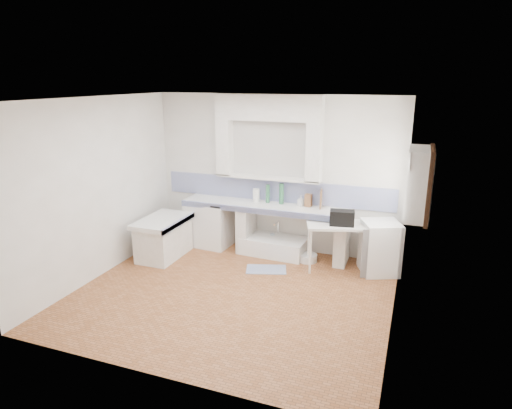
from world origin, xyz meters
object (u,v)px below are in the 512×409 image
(sink, at_px, (274,246))
(stove, at_px, (214,225))
(fridge, at_px, (380,248))
(side_table, at_px, (335,247))

(sink, bearing_deg, stove, -176.34)
(stove, relative_size, fridge, 0.97)
(stove, relative_size, side_table, 0.88)
(fridge, bearing_deg, side_table, 165.99)
(side_table, bearing_deg, stove, 156.18)
(fridge, bearing_deg, sink, 151.75)
(sink, xyz_separation_m, fridge, (1.84, -0.17, 0.29))
(stove, bearing_deg, sink, 4.39)
(sink, bearing_deg, side_table, -10.72)
(side_table, xyz_separation_m, fridge, (0.70, 0.11, 0.04))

